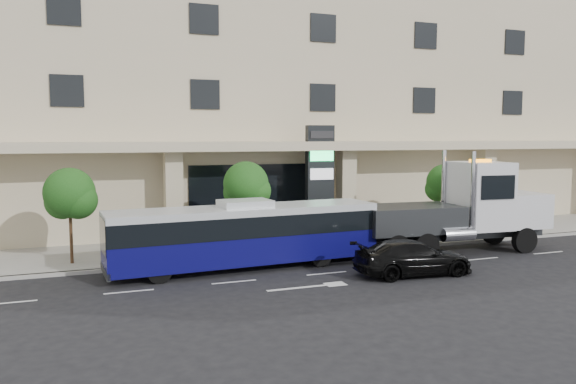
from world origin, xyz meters
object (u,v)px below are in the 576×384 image
city_bus (245,234)px  signage_pylon (320,180)px  tow_truck (462,210)px  black_sedan (413,258)px

city_bus → signage_pylon: size_ratio=1.93×
tow_truck → signage_pylon: 7.83m
city_bus → tow_truck: bearing=-4.6°
tow_truck → signage_pylon: bearing=136.0°
signage_pylon → city_bus: bearing=-133.5°
black_sedan → signage_pylon: (-0.26, 9.03, 2.57)m
tow_truck → black_sedan: tow_truck is taller
black_sedan → tow_truck: bearing=-52.0°
city_bus → tow_truck: 11.12m
city_bus → black_sedan: bearing=-33.1°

